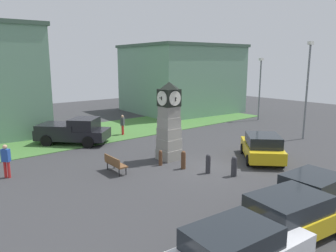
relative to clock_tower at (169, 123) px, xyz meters
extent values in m
plane|color=#38383A|center=(0.45, -2.64, -2.24)|extent=(66.57, 66.57, 0.00)
cube|color=gray|center=(0.00, 0.00, -1.92)|extent=(1.17, 1.17, 0.64)
cube|color=gray|center=(0.00, 0.00, -1.27)|extent=(1.12, 1.12, 0.64)
cube|color=gray|center=(0.00, 0.00, -0.63)|extent=(1.06, 1.06, 0.64)
cube|color=gray|center=(0.00, 0.00, 0.01)|extent=(1.01, 1.01, 0.64)
cube|color=gray|center=(0.00, 0.00, 0.66)|extent=(0.96, 0.96, 0.64)
cube|color=black|center=(0.00, 0.00, 1.48)|extent=(1.02, 1.02, 1.00)
cylinder|color=white|center=(0.00, 0.53, 1.48)|extent=(0.84, 0.04, 0.84)
cube|color=black|center=(0.00, 0.56, 1.48)|extent=(0.06, 0.18, 0.14)
cube|color=black|center=(0.00, 0.56, 1.48)|extent=(0.04, 0.20, 0.29)
cylinder|color=white|center=(0.00, -0.53, 1.48)|extent=(0.84, 0.04, 0.84)
cube|color=black|center=(0.00, -0.56, 1.48)|extent=(0.06, 0.19, 0.11)
cube|color=black|center=(0.00, -0.56, 1.48)|extent=(0.04, 0.13, 0.31)
cylinder|color=white|center=(0.53, 0.00, 1.48)|extent=(0.04, 0.84, 0.84)
cube|color=black|center=(0.56, 0.00, 1.48)|extent=(0.14, 0.06, 0.18)
cube|color=black|center=(0.56, 0.00, 1.48)|extent=(0.21, 0.04, 0.28)
cylinder|color=white|center=(-0.53, 0.00, 1.48)|extent=(0.04, 0.84, 0.84)
cube|color=black|center=(-0.56, 0.00, 1.48)|extent=(0.07, 0.06, 0.19)
cube|color=black|center=(-0.56, 0.00, 1.48)|extent=(0.31, 0.04, 0.13)
pyramid|color=black|center=(0.00, 0.00, 2.19)|extent=(1.08, 1.08, 0.41)
cylinder|color=brown|center=(-1.11, -0.57, -1.86)|extent=(0.21, 0.21, 0.75)
sphere|color=brown|center=(-1.11, -0.57, -1.45)|extent=(0.19, 0.19, 0.19)
cylinder|color=brown|center=(-0.54, -1.86, -1.81)|extent=(0.26, 0.26, 0.86)
sphere|color=brown|center=(-0.54, -1.86, -1.34)|extent=(0.23, 0.23, 0.23)
cylinder|color=#333338|center=(-0.03, -3.22, -1.79)|extent=(0.26, 0.26, 0.90)
sphere|color=#333338|center=(-0.03, -3.22, -1.30)|extent=(0.23, 0.23, 0.23)
cylinder|color=#333338|center=(0.67, -4.38, -1.79)|extent=(0.30, 0.30, 0.89)
sphere|color=#333338|center=(0.67, -4.38, -1.31)|extent=(0.27, 0.27, 0.27)
cube|color=#1E2328|center=(-5.88, -9.57, -0.98)|extent=(2.52, 1.83, 0.59)
cylinder|color=black|center=(-4.14, -8.87, -1.92)|extent=(0.66, 0.27, 0.64)
cube|color=gold|center=(-2.37, -9.39, -1.64)|extent=(4.75, 2.54, 0.65)
cube|color=#1E2328|center=(-2.71, -9.34, -1.03)|extent=(2.72, 2.10, 0.59)
cylinder|color=black|center=(-0.86, -8.68, -1.92)|extent=(0.66, 0.31, 0.64)
cylinder|color=black|center=(-3.64, -8.28, -1.92)|extent=(0.66, 0.31, 0.64)
cylinder|color=black|center=(-3.89, -10.09, -1.92)|extent=(0.66, 0.31, 0.64)
cube|color=black|center=(0.14, -8.91, -1.66)|extent=(4.03, 2.13, 0.61)
cube|color=#1E2328|center=(-0.15, -8.89, -1.05)|extent=(2.25, 1.87, 0.61)
cylinder|color=black|center=(1.41, -8.07, -1.92)|extent=(0.65, 0.26, 0.64)
cylinder|color=black|center=(-1.02, -7.93, -1.92)|extent=(0.65, 0.26, 0.64)
cylinder|color=black|center=(-1.13, -9.74, -1.92)|extent=(0.65, 0.26, 0.64)
cube|color=gold|center=(4.20, -3.59, -1.63)|extent=(4.30, 4.28, 0.68)
cube|color=#1E2328|center=(3.98, -3.81, -0.97)|extent=(2.88, 2.87, 0.64)
cylinder|color=black|center=(4.45, -2.03, -1.92)|extent=(0.61, 0.61, 0.64)
cylinder|color=black|center=(5.76, -3.36, -1.92)|extent=(0.61, 0.61, 0.64)
cylinder|color=black|center=(2.64, -3.81, -1.92)|extent=(0.61, 0.61, 0.64)
cylinder|color=black|center=(3.96, -5.15, -1.92)|extent=(0.61, 0.61, 0.64)
cube|color=black|center=(-2.78, 7.35, -1.54)|extent=(4.98, 5.10, 0.70)
cube|color=black|center=(-2.19, 6.72, -0.79)|extent=(2.69, 2.68, 0.80)
cube|color=black|center=(-3.46, 8.07, -1.01)|extent=(3.45, 3.47, 0.36)
cylinder|color=black|center=(-1.01, 6.97, -1.84)|extent=(0.75, 0.77, 0.80)
cylinder|color=black|center=(-2.52, 5.56, -1.84)|extent=(0.75, 0.77, 0.80)
cylinder|color=black|center=(-3.05, 9.14, -1.84)|extent=(0.75, 0.77, 0.80)
cylinder|color=black|center=(-4.55, 7.72, -1.84)|extent=(0.75, 0.77, 0.80)
cube|color=brown|center=(-3.65, -0.02, -1.79)|extent=(0.55, 1.62, 0.08)
cube|color=brown|center=(-3.90, -0.01, -1.54)|extent=(0.11, 1.60, 0.40)
cylinder|color=#262628|center=(-3.47, -0.67, -2.01)|extent=(0.06, 0.06, 0.45)
cylinder|color=#262628|center=(-3.43, 0.61, -2.01)|extent=(0.06, 0.06, 0.45)
cylinder|color=#262628|center=(-3.87, -0.65, -2.01)|extent=(0.06, 0.06, 0.45)
cylinder|color=#262628|center=(-3.83, 0.63, -2.01)|extent=(0.06, 0.06, 0.45)
cylinder|color=red|center=(1.31, 7.33, -1.84)|extent=(0.14, 0.14, 0.80)
cylinder|color=red|center=(1.46, 7.46, -1.84)|extent=(0.14, 0.14, 0.80)
cube|color=#3F3F47|center=(1.39, 7.40, -1.14)|extent=(0.46, 0.45, 0.60)
sphere|color=tan|center=(1.39, 7.40, -0.73)|extent=(0.22, 0.22, 0.22)
cylinder|color=red|center=(-8.25, 2.73, -1.81)|extent=(0.14, 0.14, 0.85)
cylinder|color=red|center=(-8.38, 2.88, -1.81)|extent=(0.14, 0.14, 0.85)
cube|color=#264CA5|center=(-8.31, 2.80, -1.06)|extent=(0.44, 0.46, 0.64)
sphere|color=tan|center=(-8.31, 2.80, -0.63)|extent=(0.23, 0.23, 0.23)
cylinder|color=slate|center=(15.48, 4.55, 0.69)|extent=(0.14, 0.14, 5.85)
cube|color=silver|center=(15.48, 4.55, 3.74)|extent=(0.50, 0.24, 0.24)
cylinder|color=slate|center=(11.20, -2.48, 1.24)|extent=(0.14, 0.14, 6.95)
cube|color=silver|center=(11.20, -2.48, 4.83)|extent=(0.50, 0.24, 0.24)
cube|color=gray|center=(13.64, 14.16, 1.42)|extent=(11.68, 11.35, 7.32)
cube|color=#405849|center=(13.64, 14.16, 5.23)|extent=(12.04, 11.69, 0.30)
cube|color=#477A38|center=(-2.42, 9.57, -2.22)|extent=(39.94, 7.55, 0.04)
camera|label=1|loc=(-12.15, -14.49, 3.55)|focal=35.00mm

